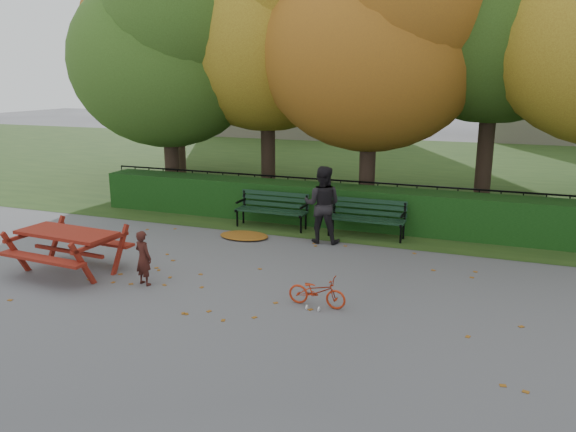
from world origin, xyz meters
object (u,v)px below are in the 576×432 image
(child, at_px, (143,258))
(adult, at_px, (322,205))
(tree_a, at_px, (171,46))
(tree_b, at_px, (275,14))
(bench_right, at_px, (367,215))
(bicycle, at_px, (317,291))
(tree_c, at_px, (383,30))
(picnic_table, at_px, (67,241))
(bench_left, at_px, (273,207))
(tree_f, at_px, (178,18))

(child, relative_size, adult, 0.58)
(tree_a, bearing_deg, tree_b, 23.05)
(bench_right, relative_size, bicycle, 1.83)
(tree_c, relative_size, bicycle, 8.14)
(bench_right, bearing_deg, tree_c, 96.70)
(tree_c, relative_size, child, 7.91)
(picnic_table, height_order, adult, adult)
(tree_b, height_order, bench_left, tree_b)
(tree_a, relative_size, child, 7.40)
(bicycle, bearing_deg, child, 94.11)
(tree_b, height_order, adult, tree_b)
(tree_a, height_order, child, tree_a)
(child, bearing_deg, bench_left, -82.60)
(bench_left, bearing_deg, tree_f, 136.49)
(tree_a, distance_m, child, 8.22)
(tree_b, height_order, picnic_table, tree_b)
(tree_c, bearing_deg, bench_right, -83.30)
(tree_c, relative_size, picnic_table, 3.93)
(bicycle, bearing_deg, tree_c, 5.02)
(tree_c, height_order, picnic_table, tree_c)
(bicycle, bearing_deg, tree_f, 41.52)
(tree_b, bearing_deg, bicycle, -63.31)
(child, height_order, adult, adult)
(tree_a, xyz_separation_m, tree_c, (6.02, 0.38, 0.30))
(child, height_order, bicycle, child)
(tree_b, bearing_deg, adult, -55.05)
(picnic_table, bearing_deg, tree_a, 107.21)
(tree_c, xyz_separation_m, child, (-2.79, -6.79, -4.32))
(tree_a, xyz_separation_m, bench_right, (6.29, -1.88, -4.00))
(bench_left, height_order, child, child)
(tree_c, xyz_separation_m, bicycle, (0.45, -6.62, -4.57))
(bench_right, bearing_deg, child, -124.03)
(bicycle, bearing_deg, adult, 17.39)
(tree_f, xyz_separation_m, picnic_table, (3.45, -10.04, -5.05))
(tree_a, height_order, bench_right, tree_a)
(bicycle, bearing_deg, picnic_table, 92.77)
(tree_b, xyz_separation_m, tree_c, (3.28, -0.78, -0.58))
(bench_right, bearing_deg, bicycle, -87.62)
(picnic_table, distance_m, adult, 5.40)
(tree_f, relative_size, bench_left, 5.10)
(tree_a, height_order, tree_b, tree_b)
(tree_f, bearing_deg, tree_b, -27.99)
(tree_b, relative_size, child, 8.69)
(tree_b, distance_m, bench_right, 6.76)
(adult, bearing_deg, bench_left, -33.35)
(bench_left, xyz_separation_m, bicycle, (2.58, -4.36, -0.26))
(tree_a, distance_m, tree_b, 3.11)
(picnic_table, distance_m, bicycle, 4.98)
(tree_c, relative_size, adult, 4.56)
(bench_right, xyz_separation_m, bicycle, (0.18, -4.36, -0.26))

